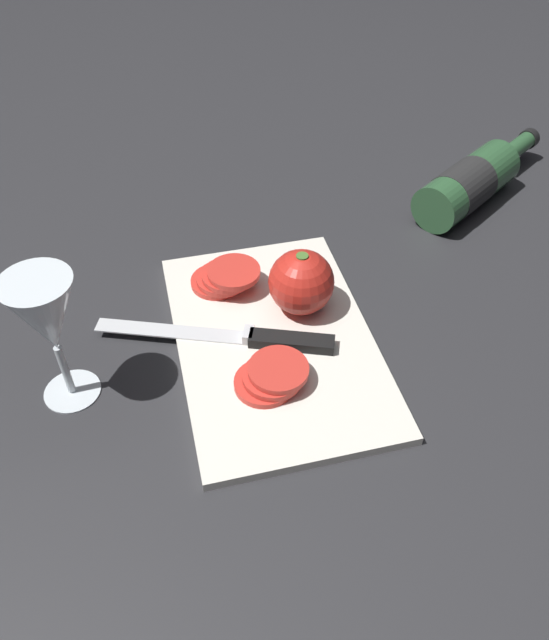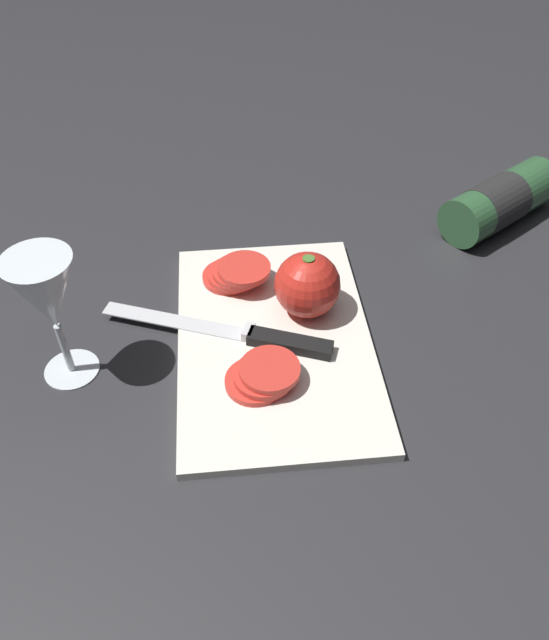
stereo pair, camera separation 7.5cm
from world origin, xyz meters
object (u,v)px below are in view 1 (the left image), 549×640
at_px(whole_tomato, 301,282).
at_px(tomato_slice_stack_far, 225,277).
at_px(knife, 264,337).
at_px(tomato_slice_stack_near, 271,376).
at_px(wine_bottle, 470,183).
at_px(wine_glass, 47,321).

height_order(whole_tomato, tomato_slice_stack_far, whole_tomato).
height_order(whole_tomato, knife, whole_tomato).
distance_m(whole_tomato, tomato_slice_stack_near, 0.14).
xyz_separation_m(whole_tomato, tomato_slice_stack_far, (0.06, 0.09, -0.03)).
relative_size(wine_bottle, knife, 1.01).
relative_size(wine_bottle, tomato_slice_stack_far, 3.14).
relative_size(knife, tomato_slice_stack_near, 3.28).
xyz_separation_m(wine_glass, tomato_slice_stack_far, (0.13, -0.21, -0.09)).
distance_m(wine_glass, tomato_slice_stack_near, 0.25).
distance_m(wine_glass, knife, 0.25).
distance_m(wine_glass, whole_tomato, 0.31).
bearing_deg(wine_glass, tomato_slice_stack_near, -102.69).
bearing_deg(knife, tomato_slice_stack_near, 104.52).
height_order(tomato_slice_stack_near, tomato_slice_stack_far, tomato_slice_stack_far).
distance_m(whole_tomato, knife, 0.08).
bearing_deg(tomato_slice_stack_near, wine_bottle, -52.50).
relative_size(wine_glass, knife, 0.59).
relative_size(whole_tomato, tomato_slice_stack_far, 0.92).
height_order(knife, tomato_slice_stack_far, tomato_slice_stack_far).
bearing_deg(tomato_slice_stack_far, whole_tomato, -126.22).
xyz_separation_m(knife, tomato_slice_stack_far, (0.11, 0.03, 0.01)).
bearing_deg(knife, wine_glass, 25.23).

